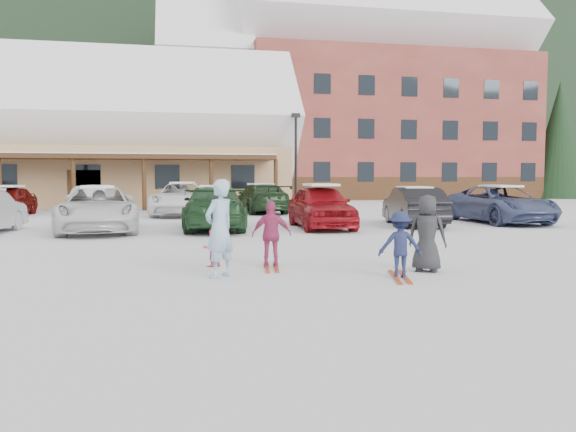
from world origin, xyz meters
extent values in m
plane|color=white|center=(0.00, 0.00, 0.00)|extent=(160.00, 160.00, 0.00)
cube|color=black|center=(0.00, 85.00, 19.00)|extent=(300.00, 70.00, 38.00)
cube|color=tan|center=(-9.00, 28.00, 1.80)|extent=(28.00, 10.00, 3.60)
cube|color=#422814|center=(-9.00, 21.80, 2.90)|extent=(25.20, 2.60, 0.25)
cube|color=white|center=(-9.00, 28.00, 5.54)|extent=(29.12, 9.69, 9.69)
cube|color=maroon|center=(16.00, 38.00, 6.00)|extent=(24.00, 14.00, 12.00)
cube|color=maroon|center=(0.50, 38.00, 4.50)|extent=(7.00, 12.60, 9.00)
cube|color=white|center=(16.00, 38.00, 14.69)|extent=(24.96, 13.57, 13.57)
cube|color=#422814|center=(16.00, 31.04, 0.90)|extent=(24.00, 0.10, 1.80)
cylinder|color=black|center=(5.25, 23.09, 2.70)|extent=(0.16, 0.16, 5.40)
cube|color=black|center=(5.25, 23.09, 5.52)|extent=(0.50, 0.25, 0.25)
cylinder|color=black|center=(30.00, 32.00, 0.66)|extent=(0.60, 0.60, 1.32)
cone|color=black|center=(30.00, 32.00, 6.27)|extent=(4.84, 4.84, 9.90)
cylinder|color=black|center=(6.00, 44.00, 0.54)|extent=(0.60, 0.60, 1.08)
cone|color=black|center=(6.00, 44.00, 5.13)|extent=(3.96, 3.96, 8.10)
cylinder|color=black|center=(34.00, 46.00, 0.69)|extent=(0.60, 0.60, 1.38)
cone|color=black|center=(34.00, 46.00, 6.55)|extent=(5.06, 5.06, 10.35)
imported|color=#90B2CC|center=(-1.22, -0.30, 0.89)|extent=(0.77, 0.74, 1.77)
imported|color=#D13E57|center=(-1.28, 0.95, 0.38)|extent=(0.45, 0.42, 0.76)
imported|color=#191F42|center=(1.95, -0.96, 0.60)|extent=(0.86, 0.62, 1.20)
cube|color=#AB3B18|center=(1.95, -0.96, 0.01)|extent=(0.55, 1.41, 0.03)
imported|color=#AC3060|center=(-0.11, 0.61, 0.67)|extent=(0.82, 0.44, 1.33)
cube|color=#AB3B18|center=(-0.11, 0.61, 0.01)|extent=(0.40, 1.41, 0.03)
imported|color=#28292B|center=(2.71, -0.46, 0.74)|extent=(0.86, 0.80, 1.47)
imported|color=silver|center=(-4.46, 8.99, 0.75)|extent=(2.92, 5.55, 1.49)
imported|color=#1D3F20|center=(-0.67, 8.96, 0.74)|extent=(2.41, 5.26, 1.49)
imported|color=maroon|center=(3.05, 8.79, 0.77)|extent=(1.94, 4.57, 1.54)
imported|color=black|center=(6.72, 9.13, 0.71)|extent=(2.16, 4.50, 1.42)
imported|color=#404B72|center=(10.56, 9.61, 0.73)|extent=(2.43, 5.25, 1.46)
imported|color=maroon|center=(-9.53, 17.65, 0.70)|extent=(1.92, 4.18, 1.39)
imported|color=#B7B7BC|center=(-5.67, 17.47, 0.69)|extent=(1.89, 4.32, 1.38)
imported|color=white|center=(-1.62, 16.41, 0.77)|extent=(3.31, 5.86, 1.54)
imported|color=#1A3018|center=(2.22, 17.44, 0.73)|extent=(2.58, 5.19, 1.45)
camera|label=1|loc=(-1.99, -10.34, 1.81)|focal=35.00mm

